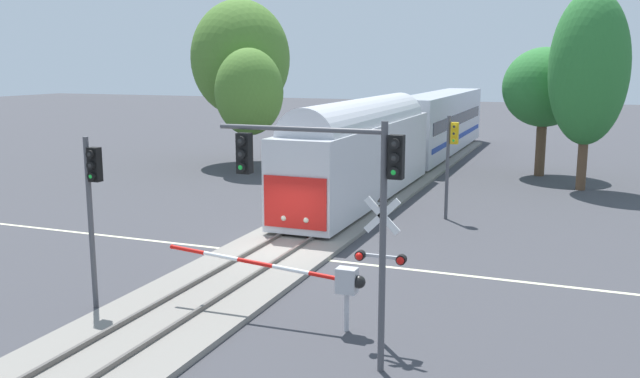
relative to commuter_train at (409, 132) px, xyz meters
name	(u,v)px	position (x,y,z in m)	size (l,w,h in m)	color
ground_plane	(276,255)	(0.00, -20.82, -2.79)	(220.00, 220.00, 0.00)	#3D3D42
road_centre_stripe	(276,254)	(0.00, -20.82, -2.78)	(44.00, 0.20, 0.01)	beige
railway_track	(276,252)	(0.00, -20.82, -2.69)	(4.40, 80.00, 0.32)	gray
commuter_train	(409,132)	(0.00, 0.00, 0.00)	(3.04, 40.98, 5.16)	silver
crossing_gate_near	(322,278)	(4.29, -26.98, -1.34)	(6.17, 0.40, 1.91)	#B7B7BC
crossing_signal_mast	(381,253)	(6.09, -27.41, -0.33)	(1.36, 0.44, 4.02)	#B2B2B7
traffic_signal_median	(92,195)	(-2.55, -28.01, 0.69)	(0.53, 0.38, 5.18)	#4C4C51
traffic_signal_far_side	(451,150)	(5.08, -12.40, 0.50)	(0.53, 0.38, 4.89)	#4C4C51
traffic_signal_near_right	(335,183)	(5.41, -29.04, 1.74)	(4.64, 0.38, 6.00)	#4C4C51
pine_left_background	(241,59)	(-12.69, 0.57, 4.82)	(7.15, 7.15, 11.80)	brown
oak_far_right	(589,69)	(10.82, -2.02, 4.18)	(4.42, 4.42, 11.36)	brown
oak_behind_train	(249,92)	(-10.08, -3.25, 2.60)	(4.56, 4.56, 8.29)	#4C3828
elm_centre_background	(544,88)	(8.24, 2.40, 2.93)	(5.26, 5.26, 8.30)	brown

